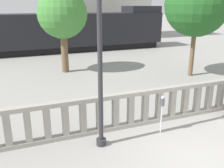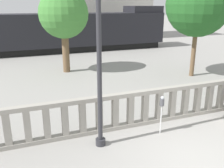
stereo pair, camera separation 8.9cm
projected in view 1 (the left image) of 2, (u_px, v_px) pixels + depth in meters
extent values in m
plane|color=gray|center=(196.00, 160.00, 6.88)|extent=(160.00, 160.00, 0.00)
cube|color=#9E998E|center=(151.00, 121.00, 9.03)|extent=(14.01, 0.24, 0.14)
cube|color=#9E998E|center=(153.00, 91.00, 8.68)|extent=(14.01, 0.24, 0.14)
cube|color=#9E998E|center=(7.00, 130.00, 7.21)|extent=(0.20, 0.20, 1.00)
cube|color=#9E998E|center=(28.00, 126.00, 7.40)|extent=(0.20, 0.20, 1.00)
cube|color=#9E998E|center=(47.00, 123.00, 7.59)|extent=(0.20, 0.20, 1.00)
cube|color=#9E998E|center=(65.00, 120.00, 7.79)|extent=(0.20, 0.20, 1.00)
cube|color=#9E998E|center=(83.00, 117.00, 7.98)|extent=(0.20, 0.20, 1.00)
cube|color=#9E998E|center=(100.00, 115.00, 8.18)|extent=(0.20, 0.20, 1.00)
cube|color=#9E998E|center=(115.00, 112.00, 8.37)|extent=(0.20, 0.20, 1.00)
cube|color=#9E998E|center=(131.00, 110.00, 8.57)|extent=(0.20, 0.20, 1.00)
cube|color=#9E998E|center=(145.00, 107.00, 8.76)|extent=(0.20, 0.20, 1.00)
cube|color=#9E998E|center=(159.00, 105.00, 8.95)|extent=(0.20, 0.20, 1.00)
cube|color=#9E998E|center=(172.00, 103.00, 9.15)|extent=(0.20, 0.20, 1.00)
cube|color=#9E998E|center=(185.00, 101.00, 9.34)|extent=(0.20, 0.20, 1.00)
cube|color=#9E998E|center=(197.00, 99.00, 9.54)|extent=(0.20, 0.20, 1.00)
cube|color=#9E998E|center=(209.00, 97.00, 9.73)|extent=(0.20, 0.20, 1.00)
cube|color=#9E998E|center=(220.00, 95.00, 9.92)|extent=(0.20, 0.20, 1.00)
cylinder|color=#2D2D33|center=(101.00, 142.00, 7.59)|extent=(0.30, 0.30, 0.20)
cylinder|color=#2D2D33|center=(100.00, 60.00, 6.81)|extent=(0.14, 0.14, 4.86)
cylinder|color=silver|center=(161.00, 119.00, 8.18)|extent=(0.04, 0.04, 0.99)
cylinder|color=#4C4C51|center=(162.00, 102.00, 7.99)|extent=(0.14, 0.14, 0.24)
sphere|color=#B2B7BC|center=(163.00, 98.00, 7.94)|extent=(0.12, 0.12, 0.12)
cube|color=black|center=(1.00, 52.00, 20.69)|extent=(28.34, 2.41, 0.55)
cube|color=black|center=(141.00, 9.00, 24.14)|extent=(3.00, 2.71, 0.60)
cylinder|color=brown|center=(65.00, 53.00, 15.42)|extent=(0.43, 0.43, 2.45)
sphere|color=#428438|center=(62.00, 14.00, 14.71)|extent=(2.94, 2.94, 2.94)
cylinder|color=brown|center=(192.00, 53.00, 14.57)|extent=(0.26, 0.26, 2.74)
sphere|color=#235B23|center=(197.00, 4.00, 13.73)|extent=(3.57, 3.57, 3.57)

